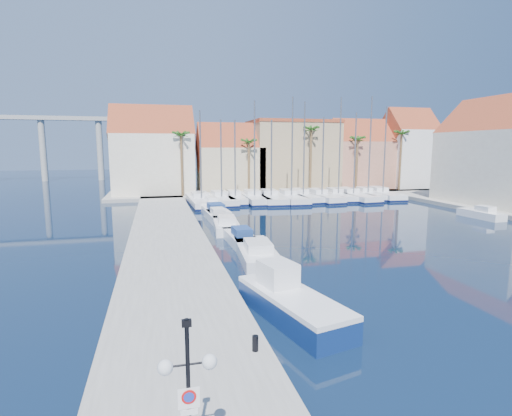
# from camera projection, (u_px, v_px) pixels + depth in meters

# --- Properties ---
(ground) EXTENTS (260.00, 260.00, 0.00)m
(ground) POSITION_uv_depth(u_px,v_px,m) (362.00, 300.00, 19.85)
(ground) COLOR black
(ground) RESTS_ON ground
(quay_west) EXTENTS (6.00, 77.00, 0.50)m
(quay_west) POSITION_uv_depth(u_px,v_px,m) (168.00, 243.00, 30.59)
(quay_west) COLOR gray
(quay_west) RESTS_ON ground
(shore_north) EXTENTS (54.00, 16.00, 0.50)m
(shore_north) POSITION_uv_depth(u_px,v_px,m) (275.00, 190.00, 68.25)
(shore_north) COLOR gray
(shore_north) RESTS_ON ground
(lamp_post) EXTENTS (1.23, 0.33, 3.61)m
(lamp_post) POSITION_uv_depth(u_px,v_px,m) (188.00, 376.00, 8.21)
(lamp_post) COLOR black
(lamp_post) RESTS_ON quay_west
(bollard) EXTENTS (0.22, 0.22, 0.55)m
(bollard) POSITION_uv_depth(u_px,v_px,m) (255.00, 343.00, 13.87)
(bollard) COLOR black
(bollard) RESTS_ON quay_west
(fishing_boat) EXTENTS (3.63, 6.83, 2.28)m
(fishing_boat) POSITION_uv_depth(u_px,v_px,m) (290.00, 302.00, 17.69)
(fishing_boat) COLOR navy
(fishing_boat) RESTS_ON ground
(motorboat_west_0) EXTENTS (2.94, 7.44, 1.40)m
(motorboat_west_0) POSITION_uv_depth(u_px,v_px,m) (257.00, 252.00, 27.04)
(motorboat_west_0) COLOR white
(motorboat_west_0) RESTS_ON ground
(motorboat_west_1) EXTENTS (2.02, 5.79, 1.40)m
(motorboat_west_1) POSITION_uv_depth(u_px,v_px,m) (240.00, 237.00, 31.42)
(motorboat_west_1) COLOR white
(motorboat_west_1) RESTS_ON ground
(motorboat_west_2) EXTENTS (2.77, 6.93, 1.40)m
(motorboat_west_2) POSITION_uv_depth(u_px,v_px,m) (226.00, 225.00, 36.63)
(motorboat_west_2) COLOR white
(motorboat_west_2) RESTS_ON ground
(motorboat_west_3) EXTENTS (2.06, 5.84, 1.40)m
(motorboat_west_3) POSITION_uv_depth(u_px,v_px,m) (217.00, 216.00, 41.29)
(motorboat_west_3) COLOR white
(motorboat_west_3) RESTS_ON ground
(motorboat_west_4) EXTENTS (2.62, 7.35, 1.40)m
(motorboat_west_4) POSITION_uv_depth(u_px,v_px,m) (215.00, 211.00, 44.80)
(motorboat_west_4) COLOR white
(motorboat_west_4) RESTS_ON ground
(motorboat_west_5) EXTENTS (2.32, 5.87, 1.40)m
(motorboat_west_5) POSITION_uv_depth(u_px,v_px,m) (211.00, 203.00, 50.54)
(motorboat_west_5) COLOR white
(motorboat_west_5) RESTS_ON ground
(motorboat_east_1) EXTENTS (1.94, 5.17, 1.40)m
(motorboat_east_1) POSITION_uv_depth(u_px,v_px,m) (481.00, 214.00, 42.74)
(motorboat_east_1) COLOR white
(motorboat_east_1) RESTS_ON ground
(sailboat_0) EXTENTS (3.29, 11.43, 12.17)m
(sailboat_0) POSITION_uv_depth(u_px,v_px,m) (201.00, 201.00, 52.60)
(sailboat_0) COLOR white
(sailboat_0) RESTS_ON ground
(sailboat_1) EXTENTS (3.16, 10.49, 11.18)m
(sailboat_1) POSITION_uv_depth(u_px,v_px,m) (221.00, 199.00, 54.23)
(sailboat_1) COLOR white
(sailboat_1) RESTS_ON ground
(sailboat_2) EXTENTS (2.82, 8.94, 11.16)m
(sailboat_2) POSITION_uv_depth(u_px,v_px,m) (235.00, 198.00, 55.01)
(sailboat_2) COLOR white
(sailboat_2) RESTS_ON ground
(sailboat_3) EXTENTS (3.06, 10.59, 13.71)m
(sailboat_3) POSITION_uv_depth(u_px,v_px,m) (254.00, 198.00, 55.43)
(sailboat_3) COLOR white
(sailboat_3) RESTS_ON ground
(sailboat_4) EXTENTS (3.84, 11.27, 11.20)m
(sailboat_4) POSITION_uv_depth(u_px,v_px,m) (270.00, 198.00, 55.73)
(sailboat_4) COLOR white
(sailboat_4) RESTS_ON ground
(sailboat_5) EXTENTS (3.50, 10.93, 14.26)m
(sailboat_5) POSITION_uv_depth(u_px,v_px,m) (290.00, 197.00, 55.96)
(sailboat_5) COLOR white
(sailboat_5) RESTS_ON ground
(sailboat_6) EXTENTS (3.46, 10.38, 13.78)m
(sailboat_6) POSITION_uv_depth(u_px,v_px,m) (301.00, 196.00, 57.18)
(sailboat_6) COLOR white
(sailboat_6) RESTS_ON ground
(sailboat_7) EXTENTS (3.37, 10.48, 11.68)m
(sailboat_7) POSITION_uv_depth(u_px,v_px,m) (320.00, 197.00, 57.05)
(sailboat_7) COLOR white
(sailboat_7) RESTS_ON ground
(sailboat_8) EXTENTS (2.89, 9.51, 14.45)m
(sailboat_8) POSITION_uv_depth(u_px,v_px,m) (337.00, 195.00, 58.09)
(sailboat_8) COLOR white
(sailboat_8) RESTS_ON ground
(sailboat_9) EXTENTS (3.84, 11.81, 12.42)m
(sailboat_9) POSITION_uv_depth(u_px,v_px,m) (351.00, 196.00, 58.38)
(sailboat_9) COLOR white
(sailboat_9) RESTS_ON ground
(sailboat_10) EXTENTS (3.11, 9.03, 14.78)m
(sailboat_10) POSITION_uv_depth(u_px,v_px,m) (367.00, 194.00, 59.38)
(sailboat_10) COLOR white
(sailboat_10) RESTS_ON ground
(sailboat_11) EXTENTS (3.66, 10.79, 13.34)m
(sailboat_11) POSITION_uv_depth(u_px,v_px,m) (381.00, 194.00, 60.01)
(sailboat_11) COLOR white
(sailboat_11) RESTS_ON ground
(building_0) EXTENTS (12.30, 9.00, 13.50)m
(building_0) POSITION_uv_depth(u_px,v_px,m) (153.00, 154.00, 61.52)
(building_0) COLOR beige
(building_0) RESTS_ON shore_north
(building_1) EXTENTS (10.30, 8.00, 11.00)m
(building_1) POSITION_uv_depth(u_px,v_px,m) (230.00, 161.00, 64.60)
(building_1) COLOR #C2AD89
(building_1) RESTS_ON shore_north
(building_2) EXTENTS (14.20, 10.20, 11.50)m
(building_2) POSITION_uv_depth(u_px,v_px,m) (292.00, 155.00, 68.07)
(building_2) COLOR tan
(building_2) RESTS_ON shore_north
(building_3) EXTENTS (10.30, 8.00, 12.00)m
(building_3) POSITION_uv_depth(u_px,v_px,m) (359.00, 157.00, 70.07)
(building_3) COLOR #B2725A
(building_3) RESTS_ON shore_north
(building_4) EXTENTS (8.30, 8.00, 14.00)m
(building_4) POSITION_uv_depth(u_px,v_px,m) (407.00, 151.00, 71.12)
(building_4) COLOR white
(building_4) RESTS_ON shore_north
(building_6) EXTENTS (9.00, 14.30, 13.50)m
(building_6) POSITION_uv_depth(u_px,v_px,m) (500.00, 156.00, 49.61)
(building_6) COLOR beige
(building_6) RESTS_ON shore_east
(palm_0) EXTENTS (2.60, 2.60, 10.15)m
(palm_0) POSITION_uv_depth(u_px,v_px,m) (181.00, 137.00, 57.31)
(palm_0) COLOR brown
(palm_0) RESTS_ON shore_north
(palm_1) EXTENTS (2.60, 2.60, 9.15)m
(palm_1) POSITION_uv_depth(u_px,v_px,m) (249.00, 143.00, 59.86)
(palm_1) COLOR brown
(palm_1) RESTS_ON shore_north
(palm_2) EXTENTS (2.60, 2.60, 11.15)m
(palm_2) POSITION_uv_depth(u_px,v_px,m) (311.00, 131.00, 62.00)
(palm_2) COLOR brown
(palm_2) RESTS_ON shore_north
(palm_3) EXTENTS (2.60, 2.60, 9.65)m
(palm_3) POSITION_uv_depth(u_px,v_px,m) (358.00, 141.00, 64.14)
(palm_3) COLOR brown
(palm_3) RESTS_ON shore_north
(palm_4) EXTENTS (2.60, 2.60, 10.65)m
(palm_4) POSITION_uv_depth(u_px,v_px,m) (402.00, 135.00, 65.93)
(palm_4) COLOR brown
(palm_4) RESTS_ON shore_north
(viaduct) EXTENTS (48.00, 2.20, 14.45)m
(viaduct) POSITION_uv_depth(u_px,v_px,m) (16.00, 135.00, 87.49)
(viaduct) COLOR #9E9E99
(viaduct) RESTS_ON ground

